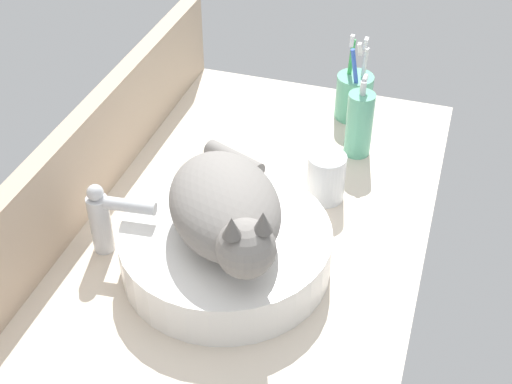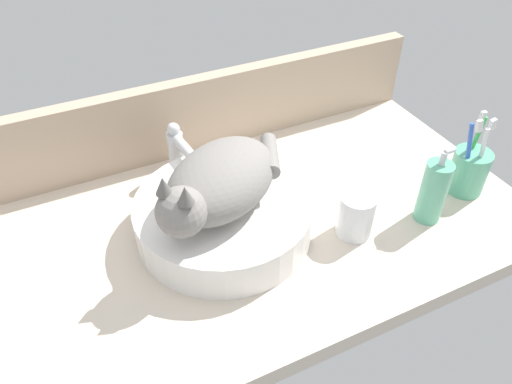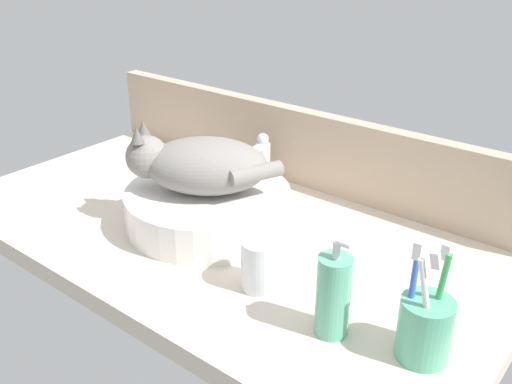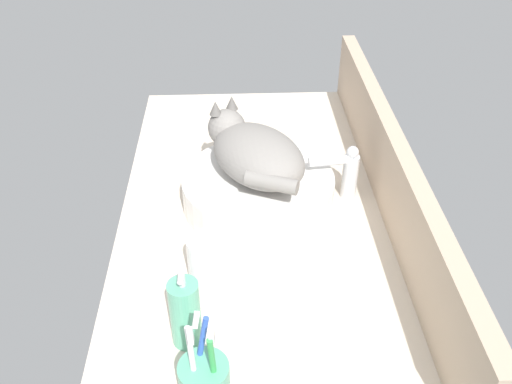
# 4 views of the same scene
# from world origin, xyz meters

# --- Properties ---
(ground_plane) EXTENTS (1.20, 0.63, 0.04)m
(ground_plane) POSITION_xyz_m (0.00, 0.00, -0.02)
(ground_plane) COLOR beige
(backsplash_panel) EXTENTS (1.20, 0.04, 0.18)m
(backsplash_panel) POSITION_xyz_m (0.00, 0.30, 0.09)
(backsplash_panel) COLOR tan
(backsplash_panel) RESTS_ON ground_plane
(sink_basin) EXTENTS (0.34, 0.34, 0.08)m
(sink_basin) POSITION_xyz_m (-0.03, -0.00, 0.04)
(sink_basin) COLOR white
(sink_basin) RESTS_ON ground_plane
(cat) EXTENTS (0.30, 0.28, 0.14)m
(cat) POSITION_xyz_m (-0.04, -0.01, 0.13)
(cat) COLOR gray
(cat) RESTS_ON sink_basin
(faucet) EXTENTS (0.04, 0.12, 0.14)m
(faucet) POSITION_xyz_m (-0.05, 0.20, 0.07)
(faucet) COLOR silver
(faucet) RESTS_ON ground_plane
(soap_dispenser) EXTENTS (0.05, 0.05, 0.17)m
(soap_dispenser) POSITION_xyz_m (0.36, -0.14, 0.07)
(soap_dispenser) COLOR #60B793
(soap_dispenser) RESTS_ON ground_plane
(toothbrush_cup) EXTENTS (0.08, 0.08, 0.19)m
(toothbrush_cup) POSITION_xyz_m (0.50, -0.11, 0.05)
(toothbrush_cup) COLOR #5BB28E
(toothbrush_cup) RESTS_ON ground_plane
(water_glass) EXTENTS (0.07, 0.07, 0.09)m
(water_glass) POSITION_xyz_m (0.20, -0.11, 0.04)
(water_glass) COLOR white
(water_glass) RESTS_ON ground_plane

